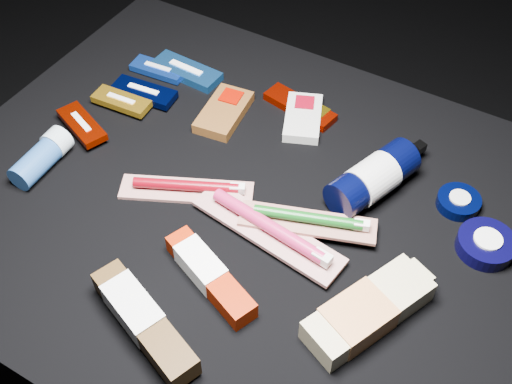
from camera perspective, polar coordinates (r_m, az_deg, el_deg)
The scene contains 20 objects.
ground at distance 1.33m, azimuth -0.79°, elevation -12.01°, with size 3.00×3.00×0.00m, color black.
cloth_table at distance 1.16m, azimuth -0.90°, elevation -7.20°, with size 0.98×0.78×0.40m, color black.
luna_bar_0 at distance 1.22m, azimuth -6.21°, elevation 10.64°, with size 0.14×0.06×0.02m.
luna_bar_1 at distance 1.23m, azimuth -8.68°, elevation 10.73°, with size 0.11×0.05×0.01m.
luna_bar_2 at distance 1.18m, azimuth -9.94°, elevation 8.73°, with size 0.12×0.06×0.02m.
luna_bar_3 at distance 1.17m, azimuth -11.86°, elevation 7.91°, with size 0.11×0.05×0.01m.
luna_bar_4 at distance 1.13m, azimuth -15.22°, elevation 5.80°, with size 0.12×0.08×0.01m.
clif_bar_0 at distance 1.13m, azimuth -2.77°, elevation 7.27°, with size 0.08×0.13×0.02m.
clif_bar_1 at distance 1.12m, azimuth 4.22°, elevation 6.76°, with size 0.10×0.13×0.02m.
power_bar at distance 1.14m, azimuth 4.22°, elevation 7.40°, with size 0.14×0.07×0.02m.
lotion_bottle at distance 1.00m, azimuth 10.36°, elevation 1.23°, with size 0.11×0.20×0.06m.
cream_tin_upper at distance 1.03m, azimuth 17.56°, elevation -0.83°, with size 0.07×0.07×0.02m.
cream_tin_lower at distance 0.99m, azimuth 19.76°, elevation -4.38°, with size 0.08×0.08×0.03m.
bodywash_bottle at distance 0.87m, azimuth 9.78°, elevation -10.48°, with size 0.13×0.20×0.04m.
deodorant_stick at distance 1.09m, azimuth -18.49°, elevation 2.96°, with size 0.05×0.11×0.05m.
toothbrush_pack_0 at distance 1.01m, azimuth -6.05°, elevation 0.33°, with size 0.21×0.13×0.02m.
toothbrush_pack_1 at distance 0.94m, azimuth 1.23°, elevation -3.36°, with size 0.25×0.09×0.03m.
toothbrush_pack_2 at distance 0.95m, azimuth 4.79°, elevation -2.54°, with size 0.21×0.11×0.02m.
toothpaste_carton_red at distance 0.90m, azimuth -4.39°, elevation -7.13°, with size 0.17×0.10×0.03m.
toothpaste_carton_green at distance 0.87m, azimuth -10.23°, elevation -10.91°, with size 0.20×0.11×0.04m.
Camera 1 is at (0.34, -0.55, 1.16)m, focal length 45.00 mm.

